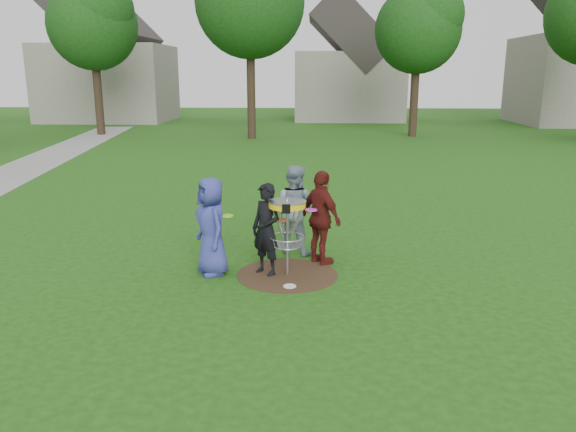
{
  "coord_description": "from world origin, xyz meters",
  "views": [
    {
      "loc": [
        0.46,
        -9.36,
        3.46
      ],
      "look_at": [
        0.0,
        0.3,
        1.0
      ],
      "focal_mm": 35.0,
      "sensor_mm": 36.0,
      "label": 1
    }
  ],
  "objects_px": {
    "player_blue": "(212,226)",
    "player_black": "(266,229)",
    "disc_golf_basket": "(287,219)",
    "player_grey": "(294,209)",
    "player_maroon": "(321,218)"
  },
  "relations": [
    {
      "from": "player_black",
      "to": "disc_golf_basket",
      "type": "relative_size",
      "value": 1.18
    },
    {
      "from": "player_maroon",
      "to": "disc_golf_basket",
      "type": "bearing_deg",
      "value": 99.94
    },
    {
      "from": "player_black",
      "to": "disc_golf_basket",
      "type": "xyz_separation_m",
      "value": [
        0.37,
        -0.05,
        0.2
      ]
    },
    {
      "from": "player_grey",
      "to": "disc_golf_basket",
      "type": "distance_m",
      "value": 1.3
    },
    {
      "from": "player_black",
      "to": "player_grey",
      "type": "relative_size",
      "value": 0.93
    },
    {
      "from": "player_black",
      "to": "player_maroon",
      "type": "distance_m",
      "value": 1.15
    },
    {
      "from": "player_grey",
      "to": "disc_golf_basket",
      "type": "bearing_deg",
      "value": 109.73
    },
    {
      "from": "player_grey",
      "to": "player_maroon",
      "type": "xyz_separation_m",
      "value": [
        0.53,
        -0.63,
        -0.0
      ]
    },
    {
      "from": "player_maroon",
      "to": "disc_golf_basket",
      "type": "relative_size",
      "value": 1.27
    },
    {
      "from": "player_blue",
      "to": "player_maroon",
      "type": "distance_m",
      "value": 2.03
    },
    {
      "from": "disc_golf_basket",
      "to": "player_maroon",
      "type": "bearing_deg",
      "value": 47.86
    },
    {
      "from": "player_black",
      "to": "player_maroon",
      "type": "height_order",
      "value": "player_maroon"
    },
    {
      "from": "player_blue",
      "to": "player_grey",
      "type": "xyz_separation_m",
      "value": [
        1.39,
        1.27,
        0.01
      ]
    },
    {
      "from": "player_blue",
      "to": "player_black",
      "type": "xyz_separation_m",
      "value": [
        0.96,
        0.03,
        -0.05
      ]
    },
    {
      "from": "player_grey",
      "to": "disc_golf_basket",
      "type": "height_order",
      "value": "player_grey"
    }
  ]
}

